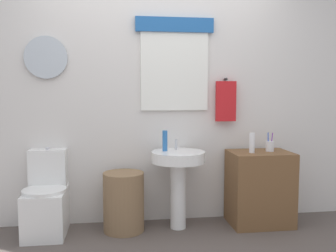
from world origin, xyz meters
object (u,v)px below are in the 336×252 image
toilet (47,202)px  pedestal_sink (178,171)px  toothbrush_cup (270,146)px  wooden_cabinet (260,188)px  lotion_bottle (252,143)px  soap_bottle (165,141)px  laundry_hamper (124,202)px

toilet → pedestal_sink: (1.22, -0.03, 0.26)m
toothbrush_cup → wooden_cabinet: bearing=-169.0°
toilet → lotion_bottle: 2.00m
wooden_cabinet → soap_bottle: (-0.93, 0.05, 0.48)m
laundry_hamper → soap_bottle: size_ratio=2.83×
pedestal_sink → wooden_cabinet: (0.81, 0.00, -0.20)m
pedestal_sink → laundry_hamper: bearing=180.0°
lotion_bottle → laundry_hamper: bearing=178.1°
soap_bottle → toothbrush_cup: soap_bottle is taller
toothbrush_cup → toilet: bearing=179.6°
laundry_hamper → pedestal_sink: (0.52, 0.00, 0.28)m
laundry_hamper → toothbrush_cup: toothbrush_cup is taller
lotion_bottle → toothbrush_cup: bearing=16.3°
laundry_hamper → soap_bottle: 0.69m
lotion_bottle → toothbrush_cup: 0.22m
toilet → wooden_cabinet: size_ratio=1.09×
pedestal_sink → toothbrush_cup: toothbrush_cup is taller
toilet → lotion_bottle: bearing=-2.2°
toilet → soap_bottle: soap_bottle is taller
wooden_cabinet → lotion_bottle: bearing=-158.8°
pedestal_sink → toilet: bearing=178.4°
lotion_bottle → toothbrush_cup: size_ratio=1.04×
soap_bottle → toothbrush_cup: bearing=-1.7°
toilet → soap_bottle: (1.10, 0.02, 0.54)m
pedestal_sink → lotion_bottle: bearing=-3.2°
soap_bottle → toilet: bearing=-179.2°
toilet → pedestal_sink: bearing=-1.6°
lotion_bottle → toothbrush_cup: lotion_bottle is taller
wooden_cabinet → soap_bottle: size_ratio=3.68×
lotion_bottle → soap_bottle: bearing=173.8°
toothbrush_cup → pedestal_sink: bearing=-178.7°
toilet → soap_bottle: size_ratio=3.99×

